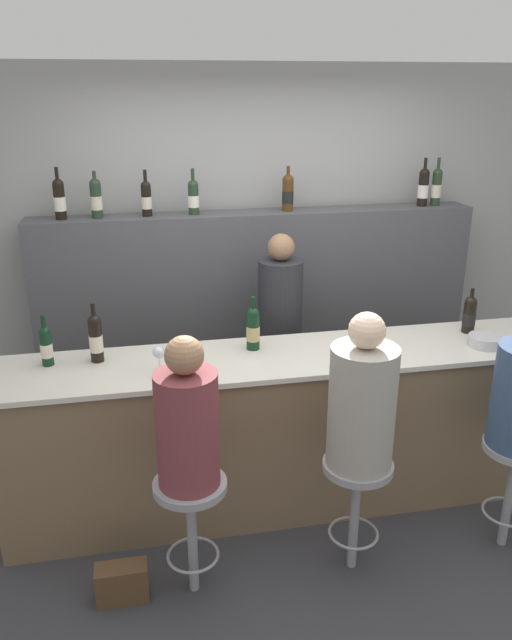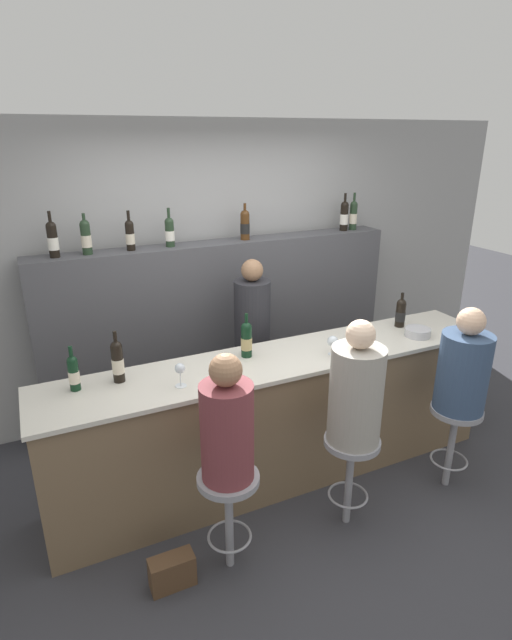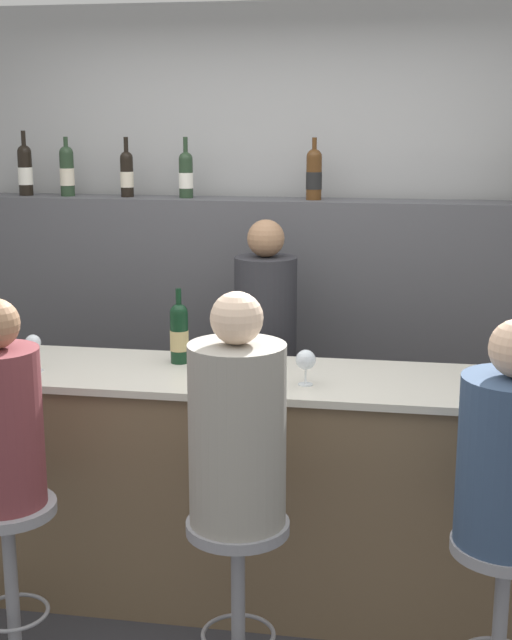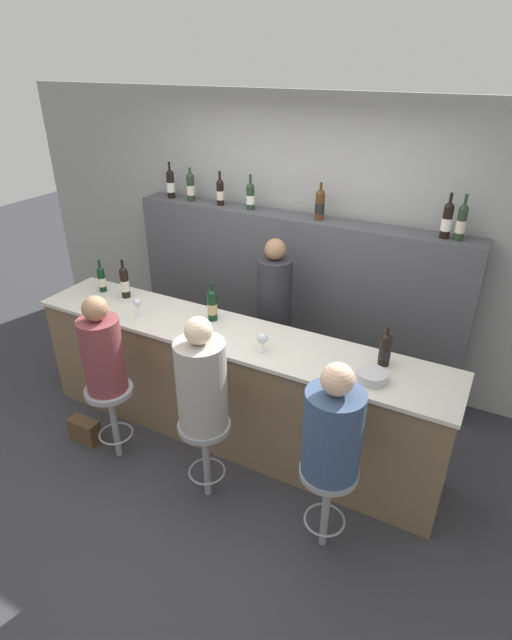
{
  "view_description": "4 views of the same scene",
  "coord_description": "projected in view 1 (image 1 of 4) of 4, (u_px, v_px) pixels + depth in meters",
  "views": [
    {
      "loc": [
        -0.87,
        -2.9,
        2.43
      ],
      "look_at": [
        -0.25,
        0.23,
        1.24
      ],
      "focal_mm": 35.0,
      "sensor_mm": 36.0,
      "label": 1
    },
    {
      "loc": [
        -1.54,
        -2.53,
        2.47
      ],
      "look_at": [
        -0.21,
        0.3,
        1.3
      ],
      "focal_mm": 28.0,
      "sensor_mm": 36.0,
      "label": 2
    },
    {
      "loc": [
        0.71,
        -3.14,
        2.01
      ],
      "look_at": [
        0.11,
        0.36,
        1.2
      ],
      "focal_mm": 50.0,
      "sensor_mm": 36.0,
      "label": 3
    },
    {
      "loc": [
        1.72,
        -2.51,
        2.85
      ],
      "look_at": [
        0.25,
        0.24,
        1.18
      ],
      "focal_mm": 28.0,
      "sensor_mm": 36.0,
      "label": 4
    }
  ],
  "objects": [
    {
      "name": "bartender",
      "position": [
        280.0,
        352.0,
        4.28
      ],
      "size": [
        0.3,
        0.3,
        1.55
      ],
      "color": "#28282D",
      "rests_on": "ground_plane"
    },
    {
      "name": "wine_bottle_backbar_2",
      "position": [
        146.0,
        198.0,
        4.25
      ],
      "size": [
        0.07,
        0.07,
        0.31
      ],
      "color": "black",
      "rests_on": "back_bar_cabinet"
    },
    {
      "name": "wine_bottle_counter_2",
      "position": [
        253.0,
        328.0,
        3.61
      ],
      "size": [
        0.08,
        0.08,
        0.32
      ],
      "color": "black",
      "rests_on": "bar_counter"
    },
    {
      "name": "handbag",
      "position": [
        122.0,
        583.0,
        3.13
      ],
      "size": [
        0.26,
        0.12,
        0.2
      ],
      "color": "#513823",
      "rests_on": "ground_plane"
    },
    {
      "name": "guest_seated_left",
      "position": [
        187.0,
        422.0,
        2.88
      ],
      "size": [
        0.3,
        0.3,
        0.76
      ],
      "color": "brown",
      "rests_on": "bar_stool_left"
    },
    {
      "name": "wine_glass_1",
      "position": [
        359.0,
        341.0,
        3.51
      ],
      "size": [
        0.08,
        0.08,
        0.14
      ],
      "color": "silver",
      "rests_on": "bar_counter"
    },
    {
      "name": "wall_back",
      "position": [
        251.0,
        245.0,
        4.74
      ],
      "size": [
        6.4,
        0.05,
        2.6
      ],
      "color": "#9E9E9E",
      "rests_on": "ground_plane"
    },
    {
      "name": "wine_bottle_backbar_1",
      "position": [
        96.0,
        198.0,
        4.18
      ],
      "size": [
        0.08,
        0.08,
        0.31
      ],
      "color": "#233823",
      "rests_on": "back_bar_cabinet"
    },
    {
      "name": "bar_stool_middle",
      "position": [
        356.0,
        486.0,
        3.2
      ],
      "size": [
        0.36,
        0.36,
        0.65
      ],
      "color": "gray",
      "rests_on": "ground_plane"
    },
    {
      "name": "bar_stool_left",
      "position": [
        191.0,
        507.0,
        3.05
      ],
      "size": [
        0.36,
        0.36,
        0.65
      ],
      "color": "gray",
      "rests_on": "ground_plane"
    },
    {
      "name": "metal_bowl",
      "position": [
        485.0,
        341.0,
        3.69
      ],
      "size": [
        0.2,
        0.2,
        0.06
      ],
      "color": "#B7B7BC",
      "rests_on": "bar_counter"
    },
    {
      "name": "wine_bottle_counter_0",
      "position": [
        46.0,
        345.0,
        3.4
      ],
      "size": [
        0.07,
        0.07,
        0.29
      ],
      "color": "black",
      "rests_on": "bar_counter"
    },
    {
      "name": "back_bar_cabinet",
      "position": [
        257.0,
        317.0,
        4.71
      ],
      "size": [
        3.2,
        0.28,
        1.6
      ],
      "color": "#4C4C51",
      "rests_on": "ground_plane"
    },
    {
      "name": "wine_bottle_counter_3",
      "position": [
        470.0,
        314.0,
        3.86
      ],
      "size": [
        0.08,
        0.08,
        0.29
      ],
      "color": "black",
      "rests_on": "bar_counter"
    },
    {
      "name": "wine_bottle_backbar_5",
      "position": [
        423.0,
        187.0,
        4.61
      ],
      "size": [
        0.08,
        0.08,
        0.35
      ],
      "color": "black",
      "rests_on": "back_bar_cabinet"
    },
    {
      "name": "wine_bottle_counter_1",
      "position": [
        96.0,
        338.0,
        3.44
      ],
      "size": [
        0.08,
        0.08,
        0.34
      ],
      "color": "black",
      "rests_on": "bar_counter"
    },
    {
      "name": "wine_bottle_backbar_0",
      "position": [
        59.0,
        199.0,
        4.14
      ],
      "size": [
        0.08,
        0.08,
        0.34
      ],
      "color": "black",
      "rests_on": "back_bar_cabinet"
    },
    {
      "name": "wine_bottle_backbar_4",
      "position": [
        288.0,
        192.0,
        4.43
      ],
      "size": [
        0.08,
        0.08,
        0.31
      ],
      "color": "#4C2D14",
      "rests_on": "back_bar_cabinet"
    },
    {
      "name": "wine_bottle_backbar_3",
      "position": [
        193.0,
        197.0,
        4.31
      ],
      "size": [
        0.08,
        0.08,
        0.31
      ],
      "color": "#233823",
      "rests_on": "back_bar_cabinet"
    },
    {
      "name": "ground_plane",
      "position": [
        305.0,
        527.0,
        3.67
      ],
      "size": [
        16.0,
        16.0,
        0.0
      ],
      "primitive_type": "plane",
      "color": "#333338"
    },
    {
      "name": "wine_bottle_backbar_6",
      "position": [
        436.0,
        186.0,
        4.63
      ],
      "size": [
        0.07,
        0.07,
        0.35
      ],
      "color": "#233823",
      "rests_on": "back_bar_cabinet"
    },
    {
      "name": "wine_glass_0",
      "position": [
        159.0,
        354.0,
        3.3
      ],
      "size": [
        0.07,
        0.07,
        0.16
      ],
      "color": "silver",
      "rests_on": "bar_counter"
    },
    {
      "name": "bar_counter",
      "position": [
        294.0,
        429.0,
        3.76
      ],
      "size": [
        3.41,
        0.61,
        0.99
      ],
      "color": "brown",
      "rests_on": "ground_plane"
    },
    {
      "name": "guest_seated_middle",
      "position": [
        362.0,
        402.0,
        3.03
      ],
      "size": [
        0.33,
        0.33,
        0.81
      ],
      "color": "gray",
      "rests_on": "bar_stool_middle"
    }
  ]
}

